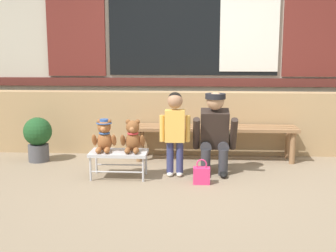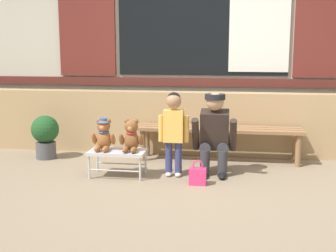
{
  "view_description": "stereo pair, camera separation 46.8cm",
  "coord_description": "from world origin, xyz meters",
  "px_view_note": "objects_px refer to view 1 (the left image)",
  "views": [
    {
      "loc": [
        0.01,
        -4.61,
        1.45
      ],
      "look_at": [
        -0.28,
        0.45,
        0.55
      ],
      "focal_mm": 47.64,
      "sensor_mm": 36.0,
      "label": 1
    },
    {
      "loc": [
        0.48,
        -4.57,
        1.45
      ],
      "look_at": [
        -0.28,
        0.45,
        0.55
      ],
      "focal_mm": 47.64,
      "sensor_mm": 36.0,
      "label": 2
    }
  ],
  "objects_px": {
    "adult_crouching": "(215,133)",
    "wooden_bench_long": "(215,132)",
    "potted_plant": "(38,137)",
    "teddy_bear_plain": "(133,137)",
    "small_display_bench": "(119,154)",
    "teddy_bear_with_hat": "(104,136)",
    "child_standing": "(175,125)",
    "handbag_on_ground": "(202,175)"
  },
  "relations": [
    {
      "from": "adult_crouching",
      "to": "wooden_bench_long",
      "type": "bearing_deg",
      "value": 87.9
    },
    {
      "from": "wooden_bench_long",
      "to": "potted_plant",
      "type": "height_order",
      "value": "potted_plant"
    },
    {
      "from": "teddy_bear_plain",
      "to": "small_display_bench",
      "type": "bearing_deg",
      "value": -179.49
    },
    {
      "from": "wooden_bench_long",
      "to": "potted_plant",
      "type": "bearing_deg",
      "value": -174.86
    },
    {
      "from": "teddy_bear_with_hat",
      "to": "child_standing",
      "type": "height_order",
      "value": "child_standing"
    },
    {
      "from": "wooden_bench_long",
      "to": "teddy_bear_plain",
      "type": "relative_size",
      "value": 5.78
    },
    {
      "from": "adult_crouching",
      "to": "handbag_on_ground",
      "type": "relative_size",
      "value": 3.49
    },
    {
      "from": "wooden_bench_long",
      "to": "adult_crouching",
      "type": "height_order",
      "value": "adult_crouching"
    },
    {
      "from": "teddy_bear_plain",
      "to": "adult_crouching",
      "type": "distance_m",
      "value": 0.96
    },
    {
      "from": "adult_crouching",
      "to": "potted_plant",
      "type": "distance_m",
      "value": 2.28
    },
    {
      "from": "teddy_bear_with_hat",
      "to": "handbag_on_ground",
      "type": "xyz_separation_m",
      "value": [
        1.08,
        -0.19,
        -0.38
      ]
    },
    {
      "from": "teddy_bear_with_hat",
      "to": "adult_crouching",
      "type": "distance_m",
      "value": 1.27
    },
    {
      "from": "child_standing",
      "to": "adult_crouching",
      "type": "relative_size",
      "value": 1.01
    },
    {
      "from": "small_display_bench",
      "to": "adult_crouching",
      "type": "bearing_deg",
      "value": 12.56
    },
    {
      "from": "handbag_on_ground",
      "to": "potted_plant",
      "type": "relative_size",
      "value": 0.48
    },
    {
      "from": "wooden_bench_long",
      "to": "handbag_on_ground",
      "type": "xyz_separation_m",
      "value": [
        -0.18,
        -1.04,
        -0.28
      ]
    },
    {
      "from": "teddy_bear_with_hat",
      "to": "teddy_bear_plain",
      "type": "bearing_deg",
      "value": -0.13
    },
    {
      "from": "teddy_bear_with_hat",
      "to": "child_standing",
      "type": "distance_m",
      "value": 0.8
    },
    {
      "from": "teddy_bear_plain",
      "to": "potted_plant",
      "type": "xyz_separation_m",
      "value": [
        -1.31,
        0.66,
        -0.14
      ]
    },
    {
      "from": "adult_crouching",
      "to": "potted_plant",
      "type": "height_order",
      "value": "adult_crouching"
    },
    {
      "from": "small_display_bench",
      "to": "handbag_on_ground",
      "type": "height_order",
      "value": "small_display_bench"
    },
    {
      "from": "wooden_bench_long",
      "to": "teddy_bear_plain",
      "type": "distance_m",
      "value": 1.28
    },
    {
      "from": "wooden_bench_long",
      "to": "handbag_on_ground",
      "type": "height_order",
      "value": "wooden_bench_long"
    },
    {
      "from": "wooden_bench_long",
      "to": "handbag_on_ground",
      "type": "distance_m",
      "value": 1.1
    },
    {
      "from": "small_display_bench",
      "to": "teddy_bear_with_hat",
      "type": "height_order",
      "value": "teddy_bear_with_hat"
    },
    {
      "from": "small_display_bench",
      "to": "child_standing",
      "type": "distance_m",
      "value": 0.71
    },
    {
      "from": "teddy_bear_plain",
      "to": "adult_crouching",
      "type": "xyz_separation_m",
      "value": [
        0.93,
        0.24,
        0.02
      ]
    },
    {
      "from": "adult_crouching",
      "to": "handbag_on_ground",
      "type": "height_order",
      "value": "adult_crouching"
    },
    {
      "from": "small_display_bench",
      "to": "teddy_bear_with_hat",
      "type": "relative_size",
      "value": 1.76
    },
    {
      "from": "adult_crouching",
      "to": "teddy_bear_with_hat",
      "type": "bearing_deg",
      "value": -169.1
    },
    {
      "from": "teddy_bear_with_hat",
      "to": "adult_crouching",
      "type": "bearing_deg",
      "value": 10.9
    },
    {
      "from": "potted_plant",
      "to": "handbag_on_ground",
      "type": "bearing_deg",
      "value": -22.06
    },
    {
      "from": "child_standing",
      "to": "potted_plant",
      "type": "distance_m",
      "value": 1.88
    },
    {
      "from": "adult_crouching",
      "to": "handbag_on_ground",
      "type": "distance_m",
      "value": 0.6
    },
    {
      "from": "teddy_bear_plain",
      "to": "child_standing",
      "type": "xyz_separation_m",
      "value": [
        0.46,
        0.1,
        0.13
      ]
    },
    {
      "from": "handbag_on_ground",
      "to": "potted_plant",
      "type": "bearing_deg",
      "value": 157.94
    },
    {
      "from": "handbag_on_ground",
      "to": "teddy_bear_with_hat",
      "type": "bearing_deg",
      "value": 170.3
    },
    {
      "from": "small_display_bench",
      "to": "adult_crouching",
      "type": "relative_size",
      "value": 0.67
    },
    {
      "from": "handbag_on_ground",
      "to": "potted_plant",
      "type": "height_order",
      "value": "potted_plant"
    },
    {
      "from": "small_display_bench",
      "to": "handbag_on_ground",
      "type": "bearing_deg",
      "value": -11.21
    },
    {
      "from": "small_display_bench",
      "to": "potted_plant",
      "type": "relative_size",
      "value": 1.12
    },
    {
      "from": "handbag_on_ground",
      "to": "potted_plant",
      "type": "distance_m",
      "value": 2.25
    }
  ]
}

